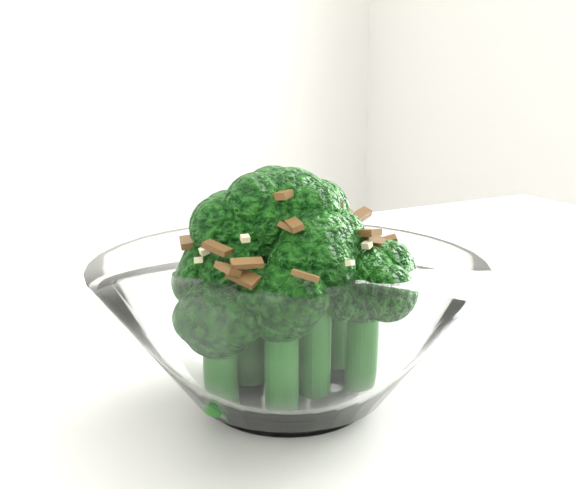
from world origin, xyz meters
TOP-DOWN VIEW (x-y plane):
  - table at (0.10, -0.11)m, footprint 1.27×0.91m
  - broccoli_dish at (0.09, -0.13)m, footprint 0.22×0.22m

SIDE VIEW (x-z plane):
  - table at x=0.10m, z-range 0.31..1.06m
  - broccoli_dish at x=0.09m, z-range 0.74..0.87m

